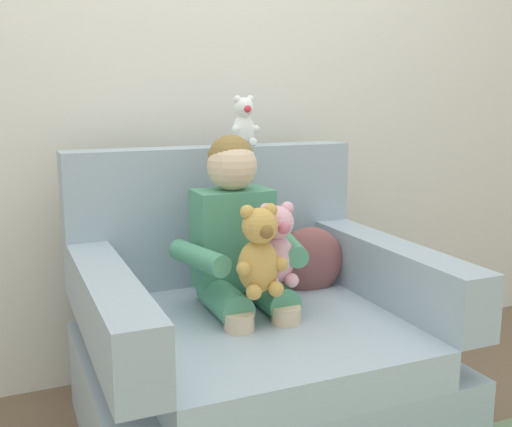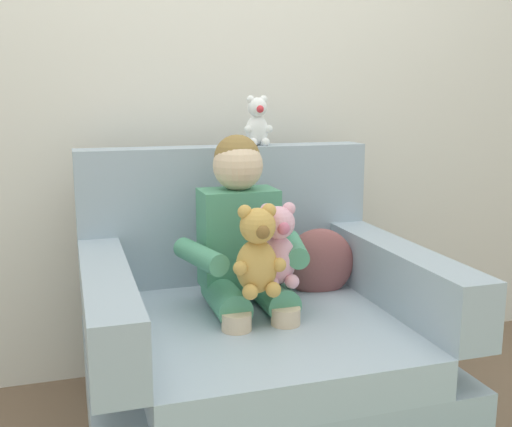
% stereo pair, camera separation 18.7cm
% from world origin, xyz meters
% --- Properties ---
extents(back_wall, '(6.00, 0.10, 2.60)m').
position_xyz_m(back_wall, '(0.00, 0.70, 1.30)').
color(back_wall, silver).
rests_on(back_wall, ground).
extents(armchair, '(1.11, 1.00, 0.96)m').
position_xyz_m(armchair, '(0.00, 0.04, 0.31)').
color(armchair, '#9EADBC').
rests_on(armchair, ground).
extents(seated_child, '(0.45, 0.39, 0.82)m').
position_xyz_m(seated_child, '(-0.02, 0.09, 0.66)').
color(seated_child, '#4C9370').
rests_on(seated_child, armchair).
extents(plush_pink, '(0.16, 0.13, 0.27)m').
position_xyz_m(plush_pink, '(0.05, -0.05, 0.68)').
color(plush_pink, '#EAA8BC').
rests_on(plush_pink, armchair).
extents(plush_honey, '(0.17, 0.14, 0.28)m').
position_xyz_m(plush_honey, '(-0.04, -0.11, 0.69)').
color(plush_honey, gold).
rests_on(plush_honey, armchair).
extents(plush_white_on_backrest, '(0.11, 0.09, 0.19)m').
position_xyz_m(plush_white_on_backrest, '(0.13, 0.42, 1.05)').
color(plush_white_on_backrest, white).
rests_on(plush_white_on_backrest, armchair).
extents(throw_pillow, '(0.27, 0.16, 0.26)m').
position_xyz_m(throw_pillow, '(0.29, 0.19, 0.55)').
color(throw_pillow, '#8C4C4C').
rests_on(throw_pillow, armchair).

